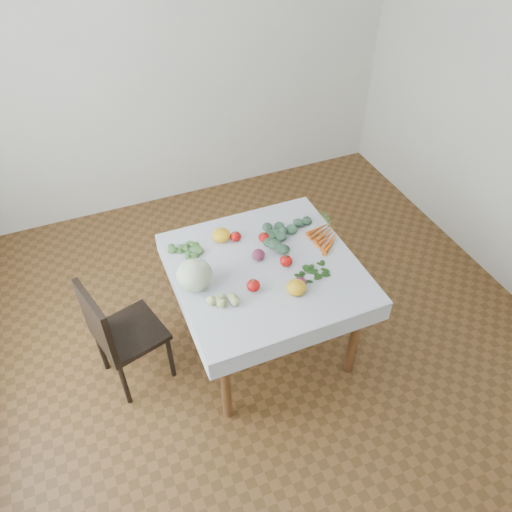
{
  "coord_description": "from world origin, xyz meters",
  "views": [
    {
      "loc": [
        -0.91,
        -2.04,
        2.91
      ],
      "look_at": [
        -0.04,
        0.05,
        0.82
      ],
      "focal_mm": 35.0,
      "sensor_mm": 36.0,
      "label": 1
    }
  ],
  "objects_px": {
    "chair": "(116,331)",
    "cabbage": "(194,275)",
    "table": "(265,278)",
    "carrot_bunch": "(326,236)",
    "heirloom_back": "(221,235)"
  },
  "relations": [
    {
      "from": "chair",
      "to": "cabbage",
      "type": "height_order",
      "value": "cabbage"
    },
    {
      "from": "table",
      "to": "carrot_bunch",
      "type": "xyz_separation_m",
      "value": [
        0.48,
        0.1,
        0.12
      ]
    },
    {
      "from": "table",
      "to": "chair",
      "type": "bearing_deg",
      "value": 175.74
    },
    {
      "from": "table",
      "to": "carrot_bunch",
      "type": "bearing_deg",
      "value": 11.66
    },
    {
      "from": "chair",
      "to": "cabbage",
      "type": "xyz_separation_m",
      "value": [
        0.51,
        -0.07,
        0.36
      ]
    },
    {
      "from": "chair",
      "to": "cabbage",
      "type": "distance_m",
      "value": 0.63
    },
    {
      "from": "table",
      "to": "chair",
      "type": "height_order",
      "value": "chair"
    },
    {
      "from": "chair",
      "to": "carrot_bunch",
      "type": "relative_size",
      "value": 2.89
    },
    {
      "from": "heirloom_back",
      "to": "cabbage",
      "type": "bearing_deg",
      "value": -129.79
    },
    {
      "from": "chair",
      "to": "cabbage",
      "type": "bearing_deg",
      "value": -7.92
    },
    {
      "from": "cabbage",
      "to": "carrot_bunch",
      "type": "height_order",
      "value": "cabbage"
    },
    {
      "from": "chair",
      "to": "heirloom_back",
      "type": "bearing_deg",
      "value": 18.88
    },
    {
      "from": "heirloom_back",
      "to": "carrot_bunch",
      "type": "distance_m",
      "value": 0.69
    },
    {
      "from": "carrot_bunch",
      "to": "cabbage",
      "type": "bearing_deg",
      "value": -174.01
    },
    {
      "from": "cabbage",
      "to": "table",
      "type": "bearing_deg",
      "value": -0.13
    }
  ]
}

